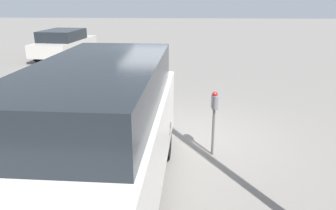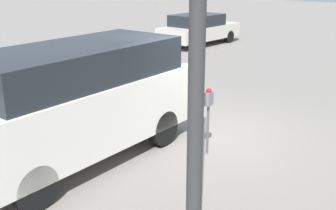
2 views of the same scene
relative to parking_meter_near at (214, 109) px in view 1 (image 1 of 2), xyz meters
The scene contains 4 objects.
ground_plane 1.36m from the parking_meter_near, 144.08° to the right, with size 80.00×80.00×0.00m, color slate.
parking_meter_near is the anchor object (origin of this frame).
parked_van 2.48m from the parking_meter_near, 47.59° to the right, with size 5.04×2.01×2.18m.
car_distant 12.44m from the parking_meter_near, 147.34° to the right, with size 4.42×2.22×1.42m.
Camera 1 is at (6.80, -0.04, 3.08)m, focal length 35.00 mm.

